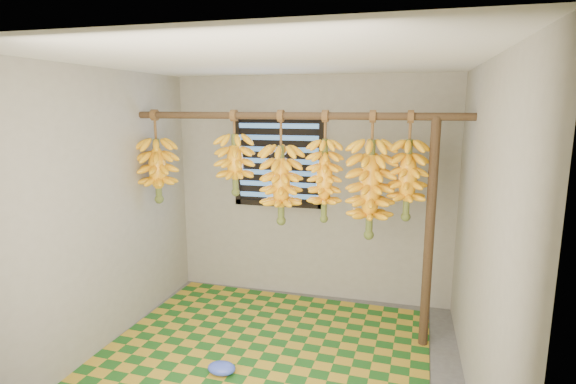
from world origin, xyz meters
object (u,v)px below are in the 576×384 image
(banana_bunch_b, at_px, (235,164))
(banana_bunch_f, at_px, (408,180))
(banana_bunch_a, at_px, (158,170))
(support_post, at_px, (429,236))
(banana_bunch_d, at_px, (324,180))
(banana_bunch_c, at_px, (281,185))
(banana_bunch_e, at_px, (370,189))
(plastic_bag, at_px, (222,368))
(woven_mat, at_px, (268,345))

(banana_bunch_b, distance_m, banana_bunch_f, 1.55)
(banana_bunch_b, relative_size, banana_bunch_f, 0.85)
(banana_bunch_a, bearing_deg, support_post, -0.00)
(support_post, xyz_separation_m, banana_bunch_d, (-0.91, 0.00, 0.44))
(banana_bunch_a, xyz_separation_m, banana_bunch_b, (0.80, -0.00, 0.08))
(banana_bunch_a, height_order, banana_bunch_c, same)
(support_post, distance_m, banana_bunch_e, 0.63)
(plastic_bag, distance_m, banana_bunch_e, 1.90)
(banana_bunch_a, height_order, banana_bunch_d, same)
(support_post, relative_size, banana_bunch_c, 1.96)
(banana_bunch_a, bearing_deg, plastic_bag, -41.39)
(woven_mat, relative_size, banana_bunch_f, 2.98)
(banana_bunch_c, bearing_deg, banana_bunch_f, 0.00)
(banana_bunch_d, xyz_separation_m, banana_bunch_f, (0.71, 0.00, 0.04))
(woven_mat, relative_size, banana_bunch_a, 3.07)
(banana_bunch_a, distance_m, banana_bunch_f, 2.35)
(banana_bunch_a, height_order, banana_bunch_b, same)
(plastic_bag, relative_size, banana_bunch_d, 0.23)
(support_post, distance_m, banana_bunch_a, 2.59)
(banana_bunch_a, relative_size, banana_bunch_b, 1.14)
(support_post, bearing_deg, banana_bunch_d, 180.00)
(banana_bunch_b, bearing_deg, banana_bunch_e, 0.00)
(banana_bunch_a, bearing_deg, banana_bunch_c, -0.00)
(banana_bunch_b, distance_m, banana_bunch_e, 1.25)
(plastic_bag, bearing_deg, woven_mat, 65.91)
(banana_bunch_c, xyz_separation_m, banana_bunch_d, (0.40, 0.00, 0.06))
(support_post, bearing_deg, banana_bunch_b, 180.00)
(support_post, bearing_deg, banana_bunch_c, 180.00)
(support_post, height_order, banana_bunch_a, banana_bunch_a)
(plastic_bag, bearing_deg, banana_bunch_f, 33.35)
(support_post, xyz_separation_m, banana_bunch_b, (-1.75, 0.00, 0.55))
(support_post, xyz_separation_m, banana_bunch_f, (-0.20, 0.00, 0.48))
(plastic_bag, height_order, banana_bunch_f, banana_bunch_f)
(woven_mat, xyz_separation_m, banana_bunch_a, (-1.23, 0.38, 1.47))
(banana_bunch_b, bearing_deg, woven_mat, -41.59)
(woven_mat, xyz_separation_m, banana_bunch_e, (0.81, 0.38, 1.37))
(banana_bunch_c, bearing_deg, support_post, 0.00)
(banana_bunch_e, bearing_deg, banana_bunch_c, 180.00)
(banana_bunch_d, bearing_deg, plastic_bag, -125.79)
(support_post, bearing_deg, plastic_bag, -150.22)
(support_post, relative_size, woven_mat, 0.73)
(banana_bunch_c, relative_size, banana_bunch_d, 1.05)
(banana_bunch_c, xyz_separation_m, banana_bunch_f, (1.10, 0.00, 0.09))
(plastic_bag, height_order, banana_bunch_b, banana_bunch_b)
(support_post, relative_size, banana_bunch_b, 2.58)
(plastic_bag, bearing_deg, banana_bunch_b, 102.68)
(support_post, height_order, banana_bunch_e, banana_bunch_e)
(banana_bunch_d, relative_size, banana_bunch_f, 1.07)
(support_post, relative_size, plastic_bag, 8.79)
(woven_mat, height_order, banana_bunch_e, banana_bunch_e)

